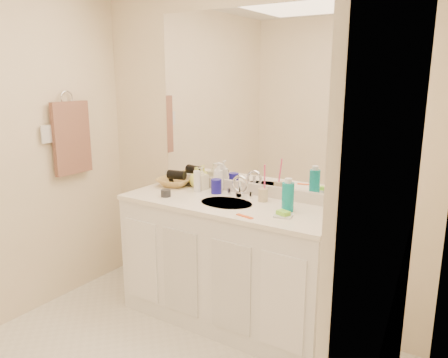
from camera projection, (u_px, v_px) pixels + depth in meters
wall_back at (249, 150)px, 3.10m from camera, size 2.60×0.02×2.40m
wall_right at (406, 246)px, 1.35m from camera, size 0.02×2.60×2.40m
vanity_cabinet at (228, 264)px, 3.06m from camera, size 1.50×0.55×0.85m
countertop at (228, 204)px, 2.95m from camera, size 1.52×0.57×0.03m
backsplash at (247, 188)px, 3.15m from camera, size 1.52×0.03×0.08m
sink_basin at (226, 204)px, 2.94m from camera, size 0.37×0.37×0.02m
faucet at (240, 189)px, 3.07m from camera, size 0.02×0.02×0.11m
mirror at (249, 98)px, 3.01m from camera, size 1.48×0.01×1.20m
blue_mug at (216, 186)px, 3.15m from camera, size 0.10×0.10×0.10m
tan_cup at (263, 195)px, 2.96m from camera, size 0.08×0.08×0.09m
toothbrush at (265, 180)px, 2.93m from camera, size 0.03×0.04×0.21m
mouthwash_bottle at (288, 197)px, 2.74m from camera, size 0.09×0.09×0.18m
soap_dish at (283, 216)px, 2.64m from camera, size 0.12×0.10×0.01m
green_soap at (283, 213)px, 2.64m from camera, size 0.09×0.07×0.03m
orange_comb at (245, 216)px, 2.64m from camera, size 0.13×0.05×0.01m
dark_jar at (166, 193)px, 3.08m from camera, size 0.09×0.09×0.05m
extra_white_bottle at (197, 181)px, 3.19m from camera, size 0.06×0.06×0.16m
soap_bottle_white at (218, 176)px, 3.23m from camera, size 0.08×0.08×0.21m
soap_bottle_cream at (202, 178)px, 3.26m from camera, size 0.09×0.09×0.17m
soap_bottle_yellow at (197, 177)px, 3.34m from camera, size 0.13×0.13×0.15m
wicker_basket at (175, 182)px, 3.37m from camera, size 0.29×0.29×0.06m
hair_dryer at (177, 175)px, 3.35m from camera, size 0.15×0.09×0.07m
towel_ring at (67, 98)px, 3.26m from camera, size 0.01×0.11×0.11m
hand_towel at (72, 138)px, 3.32m from camera, size 0.04×0.32×0.55m
switch_plate at (46, 134)px, 3.15m from camera, size 0.01×0.08×0.13m
door at (372, 351)px, 1.16m from camera, size 0.02×0.82×2.00m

